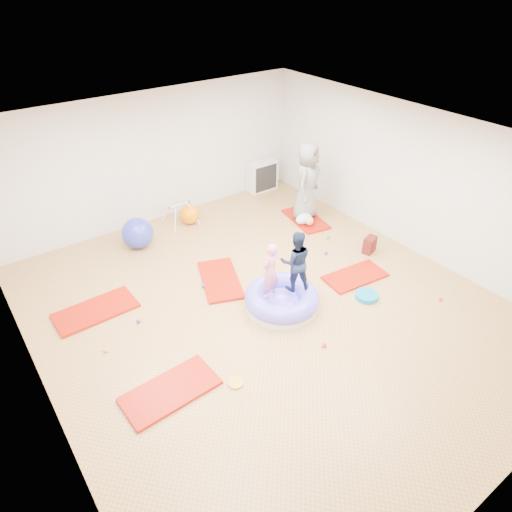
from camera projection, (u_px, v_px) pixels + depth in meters
room at (268, 237)px, 6.94m from camera, size 7.01×8.01×2.81m
gym_mat_front_left at (171, 391)px, 6.21m from camera, size 1.32×0.70×0.05m
gym_mat_mid_left at (96, 311)px, 7.62m from camera, size 1.33×0.68×0.06m
gym_mat_center_back at (220, 280)px, 8.35m from camera, size 1.06×1.42×0.05m
gym_mat_right at (355, 276)px, 8.44m from camera, size 1.22×0.71×0.05m
gym_mat_rear_right at (306, 219)px, 10.27m from camera, size 0.81×1.29×0.05m
inflatable_cushion at (282, 300)px, 7.66m from camera, size 1.26×1.26×0.40m
child_pink at (270, 268)px, 7.21m from camera, size 0.41×0.33×0.98m
child_navy at (296, 259)px, 7.34m from camera, size 0.66×0.62×1.08m
adult_caregiver at (307, 181)px, 9.84m from camera, size 1.00×0.89×1.72m
infant at (305, 219)px, 9.97m from camera, size 0.40×0.40×0.23m
ball_pit_balls at (277, 294)px, 7.98m from camera, size 5.18×2.81×0.07m
exercise_ball_blue at (138, 233)px, 9.17m from camera, size 0.63×0.63×0.63m
exercise_ball_orange at (190, 214)px, 10.05m from camera, size 0.44×0.44×0.44m
infant_play_gym at (180, 211)px, 9.93m from camera, size 0.65×0.62×0.50m
cube_shelf at (262, 176)px, 11.41m from camera, size 0.75×0.37×0.75m
balance_disc at (367, 296)px, 7.92m from camera, size 0.40×0.40×0.09m
backpack at (370, 245)px, 9.09m from camera, size 0.33×0.25×0.33m
yellow_toy at (236, 383)px, 6.34m from camera, size 0.22×0.22×0.03m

